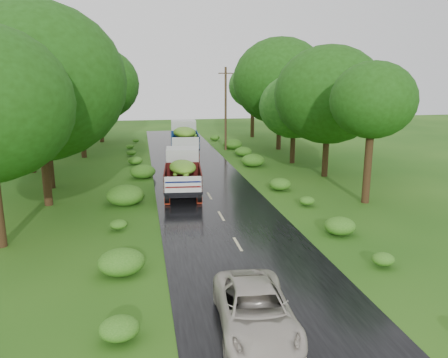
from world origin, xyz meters
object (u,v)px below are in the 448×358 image
object	(u,v)px
truck_near	(183,170)
car	(255,310)
utility_pole	(226,108)
truck_far	(184,136)

from	to	relation	value
truck_near	car	size ratio (longest dim) A/B	1.36
car	utility_pole	size ratio (longest dim) A/B	0.57
truck_near	utility_pole	distance (m)	16.71
truck_far	utility_pole	size ratio (longest dim) A/B	0.88
car	truck_far	bearing A→B (deg)	92.54
truck_far	car	bearing A→B (deg)	-87.71
truck_near	utility_pole	size ratio (longest dim) A/B	0.78
truck_near	utility_pole	bearing A→B (deg)	74.93
car	utility_pole	distance (m)	31.82
truck_near	car	distance (m)	15.77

